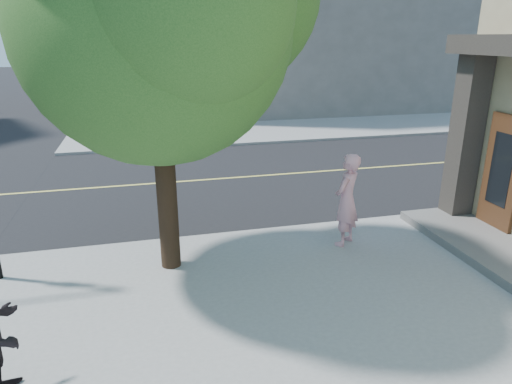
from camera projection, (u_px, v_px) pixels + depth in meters
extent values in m
plane|color=black|center=(36.00, 256.00, 9.57)|extent=(140.00, 140.00, 0.00)
cube|color=black|center=(66.00, 190.00, 13.70)|extent=(140.00, 9.00, 0.01)
cube|color=gray|center=(302.00, 101.00, 32.39)|extent=(29.00, 25.00, 0.12)
cube|color=slate|center=(485.00, 245.00, 9.59)|extent=(1.60, 4.00, 0.18)
cube|color=#35302B|center=(466.00, 134.00, 10.62)|extent=(0.55, 0.55, 4.20)
cube|color=#422614|center=(502.00, 174.00, 9.99)|extent=(0.10, 1.00, 2.60)
imported|color=pink|center=(347.00, 200.00, 9.58)|extent=(0.86, 0.84, 1.99)
cylinder|color=black|center=(165.00, 173.00, 8.36)|extent=(0.38, 0.38, 3.77)
sphere|color=#386927|center=(156.00, 28.00, 7.55)|extent=(4.60, 4.60, 4.60)
sphere|color=#386927|center=(187.00, 3.00, 6.49)|extent=(3.14, 3.14, 3.14)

